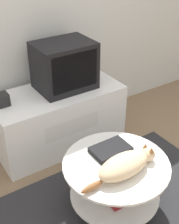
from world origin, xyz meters
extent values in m
plane|color=#7F664C|center=(0.00, 0.00, 0.00)|extent=(12.00, 12.00, 0.00)
cube|color=#28282B|center=(0.00, 0.00, 0.01)|extent=(1.80, 1.09, 0.02)
cube|color=white|center=(0.02, 0.94, 0.28)|extent=(1.18, 0.55, 0.56)
cube|color=silver|center=(0.02, 0.67, 0.33)|extent=(0.53, 0.01, 0.16)
cube|color=black|center=(0.14, 0.98, 0.77)|extent=(0.50, 0.38, 0.42)
cube|color=black|center=(0.14, 0.79, 0.78)|extent=(0.43, 0.01, 0.33)
cube|color=black|center=(-0.46, 0.98, 0.61)|extent=(0.10, 0.10, 0.10)
cylinder|color=#B2B2B7|center=(-0.02, 0.01, 0.03)|extent=(0.31, 0.31, 0.01)
cylinder|color=#B7B7BC|center=(-0.02, 0.01, 0.21)|extent=(0.04, 0.04, 0.39)
cylinder|color=white|center=(-0.02, 0.01, 0.14)|extent=(0.66, 0.66, 0.01)
cylinder|color=white|center=(-0.02, 0.01, 0.42)|extent=(0.75, 0.75, 0.02)
cube|color=#2D478C|center=(0.02, 0.09, 0.16)|extent=(0.23, 0.14, 0.03)
cube|color=maroon|center=(-0.03, -0.09, 0.15)|extent=(0.19, 0.11, 0.02)
cube|color=black|center=(0.02, 0.13, 0.45)|extent=(0.28, 0.19, 0.04)
ellipsoid|color=beige|center=(-0.04, -0.10, 0.49)|extent=(0.40, 0.21, 0.13)
sphere|color=beige|center=(0.18, -0.09, 0.48)|extent=(0.10, 0.10, 0.10)
cone|color=#996038|center=(0.18, -0.06, 0.54)|extent=(0.04, 0.04, 0.04)
cone|color=#996038|center=(0.18, -0.12, 0.54)|extent=(0.04, 0.04, 0.04)
ellipsoid|color=#996038|center=(-0.29, -0.11, 0.46)|extent=(0.17, 0.05, 0.05)
camera|label=1|loc=(-1.07, -1.27, 1.86)|focal=50.00mm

